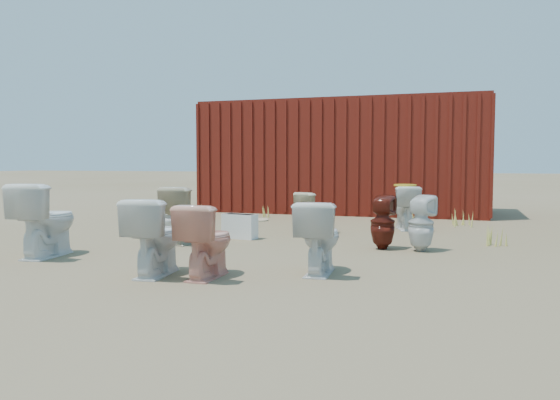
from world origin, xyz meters
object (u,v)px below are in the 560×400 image
(toilet_front_a, at_px, (46,220))
(toilet_back_yellowlid, at_px, (405,208))
(toilet_back_a, at_px, (168,215))
(toilet_front_maroon, at_px, (383,222))
(toilet_back_beige_left, at_px, (186,215))
(toilet_back_e, at_px, (421,223))
(toilet_back_beige_right, at_px, (316,213))
(toilet_front_e, at_px, (319,237))
(shipping_container, at_px, (345,157))
(toilet_front_c, at_px, (156,237))
(toilet_front_pink, at_px, (207,241))
(loose_tank, at_px, (240,226))

(toilet_front_a, xyz_separation_m, toilet_back_yellowlid, (3.70, 3.88, -0.07))
(toilet_back_a, bearing_deg, toilet_back_yellowlid, -165.86)
(toilet_front_maroon, relative_size, toilet_back_beige_left, 0.88)
(toilet_back_beige_left, xyz_separation_m, toilet_back_e, (3.06, 0.27, -0.04))
(toilet_front_a, height_order, toilet_back_e, toilet_front_a)
(toilet_back_e, bearing_deg, toilet_back_beige_right, -17.11)
(toilet_back_beige_left, distance_m, toilet_back_e, 3.07)
(toilet_front_e, bearing_deg, shipping_container, -84.27)
(toilet_front_c, distance_m, toilet_front_e, 1.58)
(toilet_front_a, bearing_deg, toilet_front_c, 157.06)
(toilet_front_maroon, bearing_deg, toilet_back_beige_right, -39.84)
(shipping_container, xyz_separation_m, toilet_front_pink, (0.17, -7.35, -0.85))
(toilet_front_pink, xyz_separation_m, loose_tank, (-0.71, 2.54, -0.18))
(toilet_back_a, relative_size, toilet_back_beige_right, 0.98)
(toilet_front_e, relative_size, toilet_back_yellowlid, 1.01)
(toilet_back_beige_left, bearing_deg, loose_tank, -126.86)
(toilet_back_a, distance_m, toilet_back_e, 3.66)
(toilet_front_maroon, bearing_deg, toilet_back_a, 0.57)
(toilet_front_a, xyz_separation_m, loose_tank, (1.55, 2.08, -0.25))
(toilet_front_c, xyz_separation_m, loose_tank, (-0.20, 2.60, -0.20))
(toilet_front_maroon, distance_m, loose_tank, 2.11)
(toilet_front_maroon, bearing_deg, toilet_back_yellowlid, -86.53)
(toilet_back_a, relative_size, toilet_back_beige_left, 0.82)
(toilet_front_a, xyz_separation_m, toilet_back_e, (4.09, 1.73, -0.08))
(toilet_front_maroon, distance_m, toilet_front_e, 1.74)
(toilet_front_maroon, relative_size, toilet_back_beige_right, 1.06)
(toilet_back_beige_left, relative_size, toilet_back_e, 1.11)
(toilet_back_a, height_order, toilet_back_beige_left, toilet_back_beige_left)
(toilet_front_c, bearing_deg, toilet_front_pink, 179.36)
(toilet_back_yellowlid, height_order, toilet_back_e, toilet_back_yellowlid)
(toilet_back_beige_left, bearing_deg, toilet_front_maroon, -170.86)
(shipping_container, bearing_deg, toilet_front_a, -106.90)
(toilet_front_pink, xyz_separation_m, toilet_back_yellowlid, (1.43, 4.34, 0.00))
(toilet_front_c, relative_size, toilet_back_beige_left, 0.98)
(toilet_front_maroon, distance_m, toilet_back_beige_right, 1.64)
(toilet_back_a, bearing_deg, toilet_front_c, 101.75)
(toilet_back_e, bearing_deg, toilet_back_a, 14.48)
(toilet_front_e, relative_size, toilet_back_a, 1.14)
(toilet_back_beige_left, height_order, toilet_back_e, toilet_back_beige_left)
(toilet_front_e, xyz_separation_m, toilet_back_beige_left, (-2.20, 1.40, 0.02))
(toilet_front_c, bearing_deg, toilet_back_beige_left, -76.34)
(toilet_front_a, xyz_separation_m, toilet_front_pink, (2.27, -0.46, -0.07))
(toilet_back_yellowlid, bearing_deg, toilet_front_e, 66.33)
(shipping_container, height_order, toilet_front_pink, shipping_container)
(toilet_back_yellowlid, bearing_deg, toilet_front_pink, 55.05)
(toilet_back_yellowlid, xyz_separation_m, loose_tank, (-2.14, -1.79, -0.18))
(toilet_front_e, height_order, toilet_back_e, toilet_front_e)
(toilet_front_c, height_order, toilet_front_e, toilet_front_c)
(toilet_front_a, relative_size, loose_tank, 1.71)
(toilet_front_a, relative_size, toilet_back_beige_right, 1.33)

